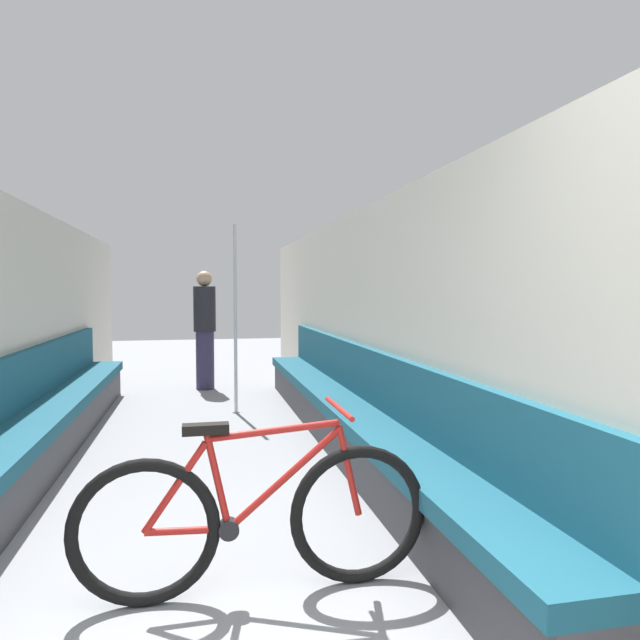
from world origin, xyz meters
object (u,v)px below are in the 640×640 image
(bench_seat_row_right, at_px, (349,416))
(grab_pole_near, at_px, (235,322))
(bicycle, at_px, (255,519))
(bench_seat_row_left, at_px, (35,431))
(passenger_standing, at_px, (205,328))

(bench_seat_row_right, bearing_deg, grab_pole_near, 116.86)
(bench_seat_row_right, bearing_deg, bicycle, -115.25)
(bench_seat_row_left, bearing_deg, passenger_standing, 68.39)
(grab_pole_near, xyz_separation_m, passenger_standing, (-0.31, 1.63, -0.17))
(bench_seat_row_right, relative_size, bicycle, 3.97)
(bench_seat_row_left, height_order, passenger_standing, passenger_standing)
(bench_seat_row_right, distance_m, bicycle, 2.37)
(bench_seat_row_left, relative_size, passenger_standing, 3.92)
(passenger_standing, bearing_deg, bench_seat_row_right, 22.26)
(bench_seat_row_right, xyz_separation_m, bicycle, (-1.01, -2.14, 0.05))
(bicycle, xyz_separation_m, passenger_standing, (-0.15, 5.45, 0.49))
(grab_pole_near, bearing_deg, passenger_standing, 100.84)
(bench_seat_row_left, bearing_deg, bench_seat_row_right, 0.00)
(bench_seat_row_right, height_order, passenger_standing, passenger_standing)
(passenger_standing, bearing_deg, bicycle, 4.49)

